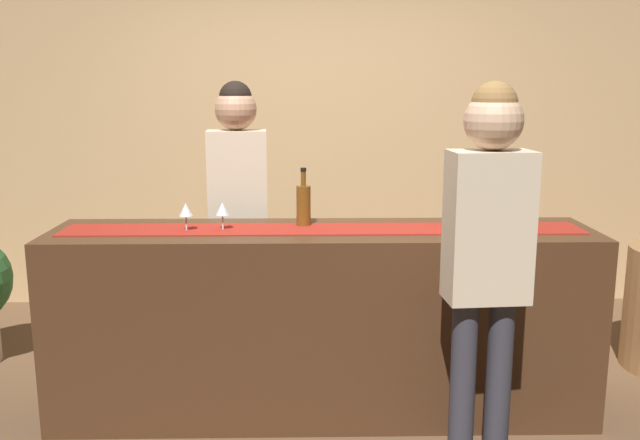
{
  "coord_description": "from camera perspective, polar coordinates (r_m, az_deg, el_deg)",
  "views": [
    {
      "loc": [
        -0.08,
        -3.34,
        1.7
      ],
      "look_at": [
        -0.01,
        0.0,
        1.02
      ],
      "focal_mm": 38.17,
      "sensor_mm": 36.0,
      "label": 1
    }
  ],
  "objects": [
    {
      "name": "counter_runner_cloth",
      "position": [
        3.42,
        0.23,
        -0.77
      ],
      "size": [
        2.61,
        0.28,
        0.01
      ],
      "primitive_type": "cube",
      "color": "maroon",
      "rests_on": "bar_counter"
    },
    {
      "name": "wine_bottle_green",
      "position": [
        3.58,
        16.65,
        1.1
      ],
      "size": [
        0.07,
        0.07,
        0.3
      ],
      "color": "#194723",
      "rests_on": "bar_counter"
    },
    {
      "name": "wine_bottle_amber",
      "position": [
        3.49,
        -1.39,
        1.31
      ],
      "size": [
        0.07,
        0.07,
        0.3
      ],
      "color": "brown",
      "rests_on": "bar_counter"
    },
    {
      "name": "bar_counter",
      "position": [
        3.56,
        0.22,
        -8.51
      ],
      "size": [
        2.74,
        0.6,
        0.97
      ],
      "primitive_type": "cube",
      "color": "#472B19",
      "rests_on": "ground"
    },
    {
      "name": "wine_glass_mid_counter",
      "position": [
        3.42,
        -8.18,
        0.86
      ],
      "size": [
        0.07,
        0.07,
        0.14
      ],
      "color": "silver",
      "rests_on": "bar_counter"
    },
    {
      "name": "ground_plane",
      "position": [
        3.75,
        0.22,
        -15.52
      ],
      "size": [
        10.0,
        10.0,
        0.0
      ],
      "primitive_type": "plane",
      "color": "brown"
    },
    {
      "name": "bartender",
      "position": [
        4.0,
        -6.91,
        2.15
      ],
      "size": [
        0.35,
        0.24,
        1.71
      ],
      "rotation": [
        0.0,
        0.0,
        3.22
      ],
      "color": "#26262B",
      "rests_on": "ground"
    },
    {
      "name": "wine_glass_near_customer",
      "position": [
        3.43,
        -11.18,
        0.78
      ],
      "size": [
        0.07,
        0.07,
        0.14
      ],
      "color": "silver",
      "rests_on": "bar_counter"
    },
    {
      "name": "customer_sipping",
      "position": [
        2.91,
        13.88,
        -1.63
      ],
      "size": [
        0.35,
        0.24,
        1.71
      ],
      "rotation": [
        0.0,
        0.0,
        0.08
      ],
      "color": "#33333D",
      "rests_on": "ground"
    },
    {
      "name": "back_wall",
      "position": [
        5.25,
        -0.25,
        8.67
      ],
      "size": [
        6.0,
        0.12,
        2.9
      ],
      "primitive_type": "cube",
      "color": "tan",
      "rests_on": "ground"
    }
  ]
}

